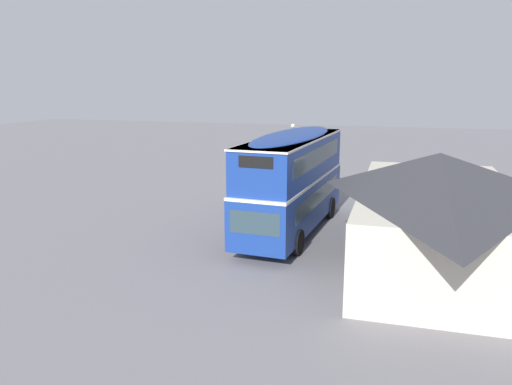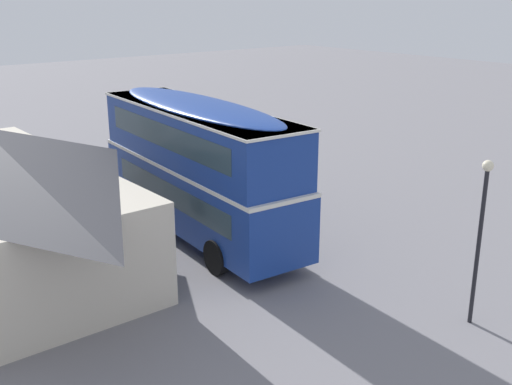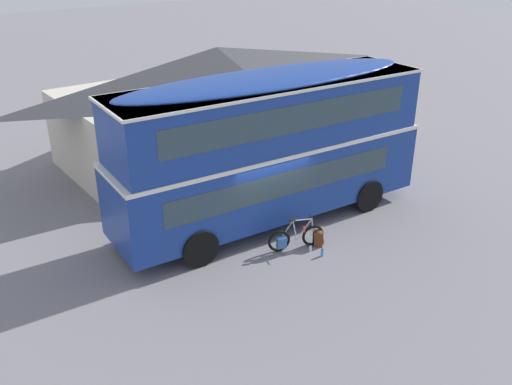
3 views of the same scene
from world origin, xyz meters
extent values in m
plane|color=slate|center=(0.00, 0.00, 0.00)|extent=(120.00, 120.00, 0.00)
cylinder|color=black|center=(4.02, 1.46, 0.55)|extent=(1.12, 0.37, 1.10)
cylinder|color=black|center=(3.84, -0.91, 0.55)|extent=(1.12, 0.37, 1.10)
cylinder|color=black|center=(-2.21, 1.96, 0.55)|extent=(1.12, 0.37, 1.10)
cylinder|color=black|center=(-2.40, -0.41, 0.55)|extent=(1.12, 0.37, 1.10)
cube|color=navy|center=(0.81, 0.52, 1.52)|extent=(10.26, 3.29, 2.10)
cube|color=white|center=(0.81, 0.52, 2.60)|extent=(10.28, 3.31, 0.12)
cube|color=navy|center=(0.81, 0.52, 3.58)|extent=(9.95, 3.22, 1.90)
ellipsoid|color=navy|center=(0.81, 0.52, 4.61)|extent=(9.75, 3.15, 0.36)
cube|color=#2D424C|center=(5.82, 0.13, 1.77)|extent=(0.22, 2.05, 0.90)
cube|color=black|center=(5.69, 0.14, 4.10)|extent=(0.17, 1.38, 0.44)
cube|color=#2D424C|center=(0.51, -0.70, 1.82)|extent=(7.85, 0.66, 0.76)
cube|color=#2D424C|center=(0.72, -0.69, 3.73)|extent=(8.25, 0.69, 0.80)
cube|color=#2D424C|center=(0.71, 1.78, 1.82)|extent=(7.85, 0.66, 0.76)
cube|color=#2D424C|center=(0.91, 1.74, 3.73)|extent=(8.25, 0.69, 0.80)
cube|color=white|center=(0.81, 0.52, 4.49)|extent=(10.06, 3.30, 0.08)
torus|color=black|center=(0.82, -1.52, 0.34)|extent=(0.67, 0.30, 0.68)
torus|color=black|center=(-0.17, -1.16, 0.34)|extent=(0.67, 0.30, 0.68)
cylinder|color=#B2B2B7|center=(0.82, -1.52, 0.34)|extent=(0.08, 0.11, 0.05)
cylinder|color=#B2B2B7|center=(-0.17, -1.16, 0.34)|extent=(0.08, 0.11, 0.05)
cylinder|color=#B7B7BC|center=(0.56, -1.42, 0.59)|extent=(0.46, 0.19, 0.65)
cylinder|color=#B7B7BC|center=(0.49, -1.40, 0.92)|extent=(0.57, 0.23, 0.07)
cylinder|color=#B7B7BC|center=(0.28, -1.32, 0.61)|extent=(0.18, 0.09, 0.66)
cylinder|color=#B7B7BC|center=(0.09, -1.26, 0.31)|extent=(0.53, 0.21, 0.09)
cylinder|color=#B7B7BC|center=(0.02, -1.23, 0.64)|extent=(0.41, 0.17, 0.61)
cylinder|color=#B7B7BC|center=(0.80, -1.51, 0.62)|extent=(0.10, 0.06, 0.57)
cylinder|color=black|center=(0.77, -1.50, 0.95)|extent=(0.18, 0.44, 0.03)
ellipsoid|color=black|center=(0.19, -1.29, 0.96)|extent=(0.28, 0.18, 0.06)
cube|color=#2D609E|center=(-0.21, -1.32, 0.36)|extent=(0.31, 0.23, 0.32)
cylinder|color=#D84C33|center=(0.56, -1.42, 0.59)|extent=(0.07, 0.07, 0.18)
cube|color=#592D19|center=(0.97, -1.60, 0.23)|extent=(0.39, 0.39, 0.45)
ellipsoid|color=#592D19|center=(0.97, -1.60, 0.45)|extent=(0.37, 0.37, 0.10)
cube|color=#3E2011|center=(1.08, -1.68, 0.16)|extent=(0.16, 0.19, 0.16)
cylinder|color=black|center=(0.91, -1.44, 0.23)|extent=(0.05, 0.05, 0.36)
cylinder|color=black|center=(0.81, -1.57, 0.23)|extent=(0.05, 0.05, 0.36)
cylinder|color=#338CBF|center=(0.64, -2.13, 0.11)|extent=(0.08, 0.08, 0.22)
cylinder|color=black|center=(0.64, -2.13, 0.23)|extent=(0.05, 0.05, 0.03)
cylinder|color=silver|center=(0.55, -1.72, 0.09)|extent=(0.08, 0.08, 0.19)
cylinder|color=black|center=(0.55, -1.72, 0.20)|extent=(0.05, 0.05, 0.03)
cube|color=#3D2319|center=(3.05, 3.89, 1.05)|extent=(1.10, 0.04, 2.10)
cube|color=#2D424C|center=(-0.04, 3.89, 1.63)|extent=(1.10, 0.04, 0.90)
cube|color=#2D424C|center=(6.13, 3.90, 1.63)|extent=(1.10, 0.04, 0.90)
cylinder|color=black|center=(-8.74, -1.50, 2.05)|extent=(0.11, 0.11, 4.11)
sphere|color=#F2E5BF|center=(-8.74, -1.50, 4.23)|extent=(0.28, 0.28, 0.28)
camera|label=1|loc=(23.48, 5.27, 7.03)|focal=35.19mm
camera|label=2|loc=(-16.46, 11.87, 8.19)|focal=43.63mm
camera|label=3|loc=(-8.96, -11.69, 8.35)|focal=38.33mm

